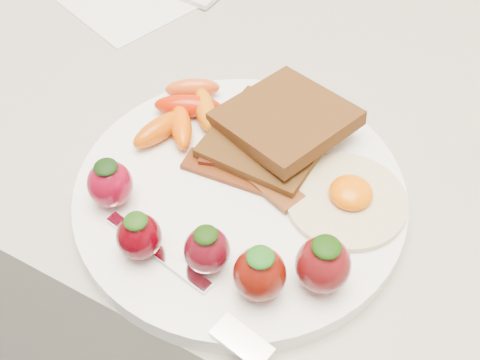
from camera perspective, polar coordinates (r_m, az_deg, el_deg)
The scene contains 9 objects.
counter at distance 0.96m, azimuth 5.29°, elevation -11.87°, with size 2.00×0.60×0.90m, color gray.
plate at distance 0.49m, azimuth 0.00°, elevation -1.42°, with size 0.27×0.27×0.02m, color white.
toast_lower at distance 0.51m, azimuth 2.69°, elevation 3.75°, with size 0.09×0.09×0.01m, color #321E0C.
toast_upper at distance 0.51m, azimuth 4.33°, elevation 5.81°, with size 0.10×0.10×0.01m, color #3E220E.
fried_egg at distance 0.48m, azimuth 10.13°, elevation -1.69°, with size 0.10×0.10×0.02m.
bacon_strips at distance 0.49m, azimuth 0.78°, elevation 1.05°, with size 0.11×0.06×0.01m.
baby_carrots at distance 0.54m, azimuth -5.24°, elevation 6.42°, with size 0.07×0.11×0.02m.
strawberries at distance 0.43m, azimuth -2.28°, elevation -5.92°, with size 0.21×0.08×0.05m.
fork at distance 0.43m, azimuth -4.43°, elevation -10.31°, with size 0.16×0.06×0.00m.
Camera 1 is at (0.14, 1.26, 1.29)m, focal length 45.00 mm.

